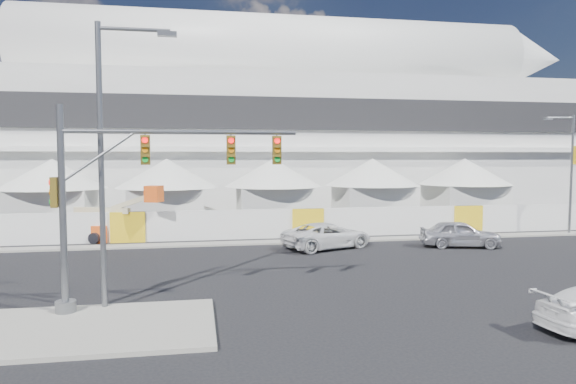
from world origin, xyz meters
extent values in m
plane|color=black|center=(0.00, 0.00, 0.00)|extent=(160.00, 160.00, 0.00)
cube|color=gray|center=(-6.00, -3.00, 0.07)|extent=(10.00, 5.00, 0.15)
cube|color=gray|center=(20.00, 12.50, 0.06)|extent=(80.00, 1.20, 0.12)
cube|color=silver|center=(8.00, 42.00, 7.00)|extent=(80.00, 24.00, 14.00)
cube|color=black|center=(8.00, 29.85, 9.80)|extent=(68.00, 0.30, 3.20)
cube|color=white|center=(8.00, 29.60, 6.30)|extent=(72.00, 0.80, 0.50)
cylinder|color=white|center=(8.00, 40.00, 17.78)|extent=(57.60, 8.40, 8.40)
cylinder|color=white|center=(10.00, 40.00, 17.36)|extent=(51.60, 6.80, 6.80)
cylinder|color=white|center=(12.00, 40.00, 16.94)|extent=(45.60, 5.20, 5.20)
cone|color=white|center=(40.80, 40.00, 18.00)|extent=(8.00, 7.60, 7.60)
cube|color=silver|center=(-13.00, 24.00, 1.50)|extent=(6.00, 6.00, 3.00)
cone|color=silver|center=(-13.00, 24.00, 4.20)|extent=(8.40, 8.40, 2.40)
cube|color=silver|center=(-4.00, 24.00, 1.50)|extent=(6.00, 6.00, 3.00)
cone|color=silver|center=(-4.00, 24.00, 4.20)|extent=(8.40, 8.40, 2.40)
cube|color=silver|center=(5.00, 24.00, 1.50)|extent=(6.00, 6.00, 3.00)
cone|color=silver|center=(5.00, 24.00, 4.20)|extent=(8.40, 8.40, 2.40)
cube|color=silver|center=(14.00, 24.00, 1.50)|extent=(6.00, 6.00, 3.00)
cone|color=silver|center=(14.00, 24.00, 4.20)|extent=(8.40, 8.40, 2.40)
cube|color=silver|center=(23.00, 24.00, 1.50)|extent=(6.00, 6.00, 3.00)
cone|color=silver|center=(23.00, 24.00, 4.20)|extent=(8.40, 8.40, 2.40)
cube|color=white|center=(6.00, 14.50, 1.00)|extent=(70.00, 0.25, 2.00)
imported|color=silver|center=(14.49, 9.08, 0.82)|extent=(3.04, 5.16, 1.65)
imported|color=silver|center=(6.28, 10.09, 0.78)|extent=(4.46, 6.20, 1.57)
imported|color=silver|center=(19.23, 18.30, 0.72)|extent=(2.62, 4.60, 1.43)
cylinder|color=gray|center=(-6.12, -1.28, 3.77)|extent=(0.24, 0.24, 7.24)
cylinder|color=gray|center=(-6.12, -1.28, 0.35)|extent=(0.70, 0.70, 0.40)
cylinder|color=gray|center=(-2.01, -1.28, 6.48)|extent=(8.22, 0.16, 0.16)
cube|color=#594714|center=(-3.30, -1.28, 5.84)|extent=(0.32, 0.22, 1.05)
cube|color=#594714|center=(-0.29, -1.28, 5.84)|extent=(0.32, 0.22, 1.05)
cube|color=#594714|center=(1.40, -1.28, 5.84)|extent=(0.32, 0.22, 1.05)
cube|color=#594714|center=(-6.37, -1.28, 4.37)|extent=(0.22, 0.32, 1.05)
cylinder|color=slate|center=(-4.89, -0.81, 5.25)|extent=(0.20, 0.20, 10.19)
cylinder|color=slate|center=(-3.64, -0.81, 10.11)|extent=(2.49, 0.14, 0.14)
cube|color=slate|center=(-2.51, -0.81, 10.00)|extent=(0.68, 0.28, 0.17)
cylinder|color=slate|center=(24.87, 12.50, 4.26)|extent=(0.17, 0.17, 8.53)
cylinder|color=slate|center=(23.82, 12.50, 8.34)|extent=(2.08, 0.11, 0.11)
cube|color=slate|center=(22.88, 12.50, 8.25)|extent=(0.57, 0.24, 0.14)
cube|color=yellow|center=(25.10, 12.50, 5.69)|extent=(0.03, 0.57, 1.33)
cube|color=#F85817|center=(-8.85, 15.50, 0.57)|extent=(4.09, 2.96, 1.14)
cube|color=beige|center=(-7.60, 15.50, 2.07)|extent=(3.78, 1.84, 0.36)
cube|color=beige|center=(-5.32, 15.50, 2.70)|extent=(2.94, 1.45, 1.26)
cube|color=#F85817|center=(-3.87, 15.50, 3.22)|extent=(1.22, 1.22, 1.04)
camera|label=1|loc=(-1.51, -20.04, 5.62)|focal=32.00mm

